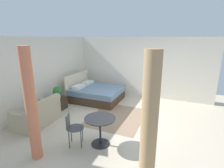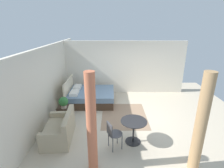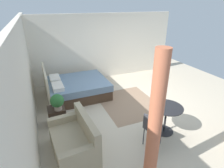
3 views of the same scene
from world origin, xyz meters
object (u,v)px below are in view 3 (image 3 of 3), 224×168
Objects in this scene: balcony_table at (166,114)px; bed at (76,88)px; couch at (75,141)px; potted_plant at (57,101)px; vase at (54,103)px; nightstand at (57,115)px; cafe_chair_near_window at (152,127)px.

bed is at bearing 30.34° from balcony_table.
couch is 1.21m from potted_plant.
bed is 10.42× the size of vase.
bed is 1.51m from vase.
nightstand is (1.22, 0.21, -0.06)m from couch.
couch is 1.81× the size of balcony_table.
bed is 2.66× the size of balcony_table.
vase is 2.86m from balcony_table.
potted_plant reaches higher than balcony_table.
potted_plant is at bearing -164.28° from vase.
couch reaches higher than balcony_table.
balcony_table is at bearing -118.59° from potted_plant.
bed is at bearing -30.35° from nightstand.
vase is (-1.24, 0.81, 0.25)m from bed.
bed is 3.19m from balcony_table.
cafe_chair_near_window is at bearing -161.71° from bed.
potted_plant is (-0.10, -0.05, 0.47)m from nightstand.
balcony_table is (-2.75, -1.61, 0.20)m from bed.
nightstand is 2.37× the size of vase.
balcony_table reaches higher than nightstand.
vase is (1.34, 0.23, 0.27)m from couch.
cafe_chair_near_window is at bearing -134.69° from vase.
vase is 2.56m from cafe_chair_near_window.
balcony_table is (-1.39, -2.41, 0.27)m from nightstand.
bed is 3.21m from cafe_chair_near_window.
balcony_table is at bearing -94.25° from couch.
potted_plant reaches higher than couch.
bed is at bearing -12.73° from couch.
vase is at bearing 58.12° from balcony_table.
bed is 1.69m from potted_plant.
cafe_chair_near_window is (-1.80, -1.82, -0.04)m from vase.
cafe_chair_near_window reaches higher than nightstand.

